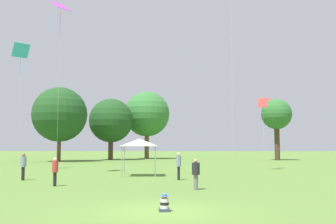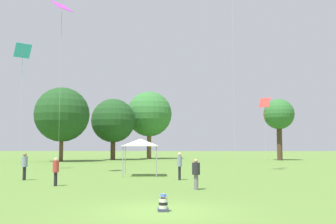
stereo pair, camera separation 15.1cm
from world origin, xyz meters
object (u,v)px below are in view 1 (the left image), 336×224
Objects in this scene: person_standing_0 at (23,164)px; canopy_tent at (139,143)px; kite_2 at (263,104)px; kite_0 at (21,52)px; distant_tree_2 at (60,115)px; distant_tree_3 at (111,121)px; distant_tree_1 at (276,115)px; person_standing_1 at (179,163)px; person_standing_3 at (55,169)px; seated_toddler at (164,204)px; kite_3 at (60,10)px; person_standing_2 at (196,172)px; distant_tree_0 at (147,114)px.

person_standing_0 is 8.13m from canopy_tent.
kite_2 is at bearing 38.29° from person_standing_0.
kite_2 is (17.55, 10.63, 4.94)m from person_standing_0.
kite_0 is 1.10× the size of distant_tree_2.
distant_tree_3 is at bearing -153.61° from kite_2.
kite_2 is 26.13m from distant_tree_1.
person_standing_1 is 38.61m from distant_tree_1.
person_standing_0 is at bearing 40.40° from person_standing_3.
seated_toddler is 15.77m from canopy_tent.
kite_3 is at bearing 15.45° from person_standing_3.
person_standing_2 is 17.81m from kite_2.
person_standing_3 is at bearing -84.07° from distant_tree_3.
person_standing_3 is 45.21m from distant_tree_1.
distant_tree_2 is (-31.81, -6.15, -0.32)m from distant_tree_1.
kite_3 is at bearing 112.68° from seated_toddler.
person_standing_1 is 0.13× the size of kite_3.
person_standing_0 is 21.10m from kite_2.
distant_tree_3 is at bearing 179.06° from distant_tree_1.
person_standing_1 is 37.56m from distant_tree_3.
distant_tree_1 is (24.17, 30.86, -6.02)m from kite_3.
person_standing_1 is at bearing -60.42° from person_standing_3.
kite_2 is at bearing 64.40° from seated_toddler.
kite_2 reaches higher than person_standing_3.
distant_tree_1 is at bearing 154.40° from kite_2.
distant_tree_1 is (14.83, 35.17, 5.84)m from person_standing_1.
seated_toddler is 0.05× the size of distant_tree_0.
distant_tree_2 is at bearing 38.98° from person_standing_1.
person_standing_3 is at bearing -117.48° from canopy_tent.
person_standing_2 is 0.14× the size of distant_tree_0.
distant_tree_3 is at bearing -135.99° from distant_tree_0.
person_standing_0 is at bearing 120.61° from kite_0.
person_standing_1 is 0.16× the size of distant_tree_0.
kite_3 reaches higher than kite_0.
person_standing_2 is at bearing -74.06° from distant_tree_3.
person_standing_1 is (0.39, 12.16, 0.82)m from seated_toddler.
kite_2 is 0.68× the size of distant_tree_3.
kite_3 is at bearing 142.00° from kite_0.
person_standing_3 is 0.11× the size of kite_3.
person_standing_2 is 18.67m from kite_3.
kite_2 reaches higher than seated_toddler.
distant_tree_0 is at bearing 45.73° from distant_tree_2.
distant_tree_2 reaches higher than kite_2.
kite_3 is 1.42× the size of distant_tree_3.
kite_0 reaches higher than seated_toddler.
kite_2 is (14.33, 14.18, 5.05)m from person_standing_3.
person_standing_1 is at bearing 10.24° from person_standing_0.
person_standing_0 is at bearing -68.29° from kite_2.
person_standing_2 is at bearing -162.25° from person_standing_1.
kite_0 is 22.59m from kite_2.
canopy_tent is at bearing -119.08° from distant_tree_1.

